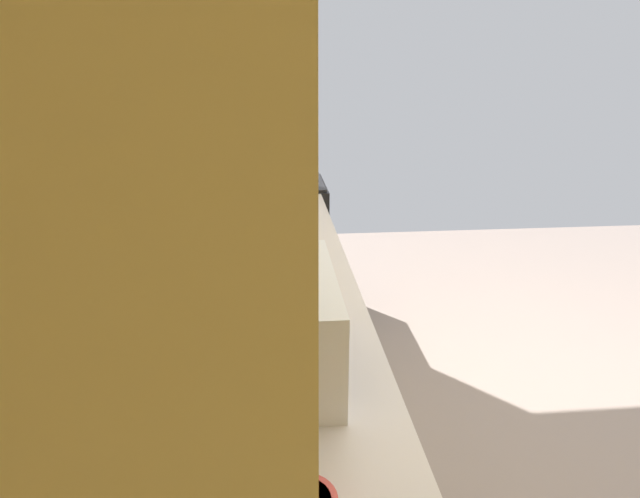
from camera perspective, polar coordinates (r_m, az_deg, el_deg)
ground_plane at (r=2.79m, az=23.51°, el=-19.71°), size 6.73×6.73×0.00m
wall_back at (r=1.92m, az=-16.17°, el=8.60°), size 4.33×0.12×2.71m
counter_run at (r=1.92m, az=-4.54°, el=-20.40°), size 3.44×0.62×0.92m
upper_cabinets at (r=1.48m, az=-11.67°, el=22.32°), size 2.65×0.31×0.59m
oven_range at (r=3.71m, az=-4.56°, el=0.30°), size 0.63×0.67×1.10m
microwave at (r=1.39m, az=-5.76°, el=-7.85°), size 0.53×0.37×0.26m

